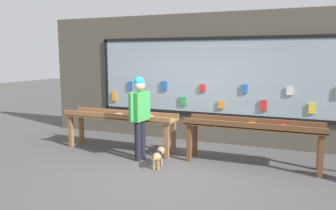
{
  "coord_description": "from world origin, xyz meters",
  "views": [
    {
      "loc": [
        2.3,
        -5.64,
        2.19
      ],
      "look_at": [
        -0.22,
        0.68,
        1.16
      ],
      "focal_mm": 35.0,
      "sensor_mm": 36.0,
      "label": 1
    }
  ],
  "objects_px": {
    "display_table_left": "(120,119)",
    "display_table_right": "(252,129)",
    "person_browsing": "(140,111)",
    "small_dog": "(158,155)"
  },
  "relations": [
    {
      "from": "display_table_right",
      "to": "small_dog",
      "type": "bearing_deg",
      "value": -155.2
    },
    {
      "from": "display_table_left",
      "to": "display_table_right",
      "type": "height_order",
      "value": "display_table_right"
    },
    {
      "from": "display_table_left",
      "to": "person_browsing",
      "type": "relative_size",
      "value": 1.53
    },
    {
      "from": "person_browsing",
      "to": "small_dog",
      "type": "bearing_deg",
      "value": -111.29
    },
    {
      "from": "display_table_right",
      "to": "display_table_left",
      "type": "bearing_deg",
      "value": -179.98
    },
    {
      "from": "display_table_left",
      "to": "small_dog",
      "type": "relative_size",
      "value": 4.55
    },
    {
      "from": "display_table_left",
      "to": "person_browsing",
      "type": "xyz_separation_m",
      "value": [
        0.75,
        -0.49,
        0.32
      ]
    },
    {
      "from": "person_browsing",
      "to": "small_dog",
      "type": "xyz_separation_m",
      "value": [
        0.54,
        -0.3,
        -0.8
      ]
    },
    {
      "from": "display_table_right",
      "to": "person_browsing",
      "type": "distance_m",
      "value": 2.32
    },
    {
      "from": "display_table_left",
      "to": "small_dog",
      "type": "bearing_deg",
      "value": -31.14
    }
  ]
}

